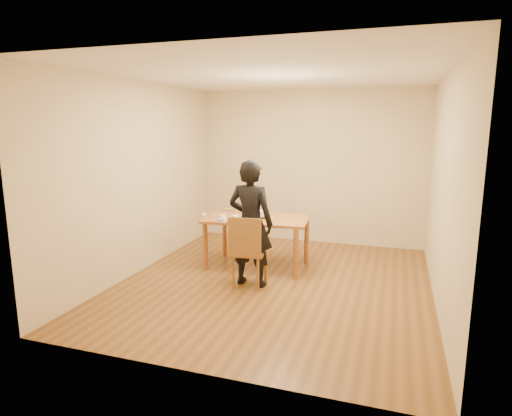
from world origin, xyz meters
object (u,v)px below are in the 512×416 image
(dining_table, at_px, (257,219))
(cake, at_px, (258,214))
(person, at_px, (251,223))
(cake_plate, at_px, (258,217))
(dining_chair, at_px, (250,253))

(dining_table, xyz_separation_m, cake, (0.02, 0.02, 0.07))
(person, bearing_deg, cake_plate, -75.40)
(cake_plate, bearing_deg, cake, 0.00)
(dining_table, bearing_deg, person, -83.31)
(cake_plate, bearing_deg, person, -79.85)
(dining_chair, relative_size, cake, 1.97)
(dining_table, xyz_separation_m, cake_plate, (0.02, 0.02, 0.03))
(dining_chair, height_order, cake, cake)
(cake_plate, distance_m, cake, 0.04)
(cake_plate, height_order, cake, cake)
(cake_plate, xyz_separation_m, cake, (0.00, 0.00, 0.04))
(dining_table, distance_m, dining_chair, 0.84)
(dining_chair, xyz_separation_m, cake_plate, (-0.13, 0.79, 0.31))
(cake_plate, bearing_deg, dining_chair, -80.42)
(dining_chair, height_order, cake_plate, cake_plate)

